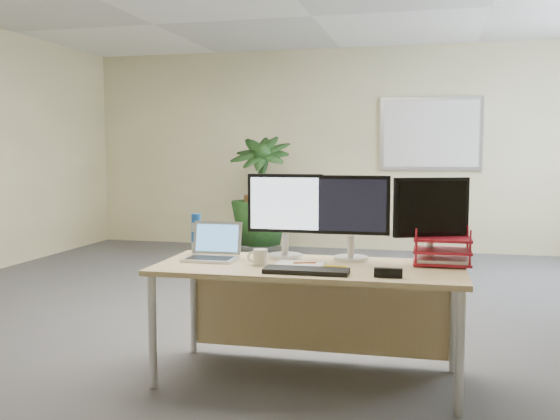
% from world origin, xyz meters
% --- Properties ---
extents(floor, '(8.00, 8.00, 0.00)m').
position_xyz_m(floor, '(0.00, 0.00, 0.00)').
color(floor, '#47464B').
rests_on(floor, ground).
extents(back_wall, '(7.00, 0.04, 2.70)m').
position_xyz_m(back_wall, '(0.00, 4.00, 1.35)').
color(back_wall, '#C4B88A').
rests_on(back_wall, floor).
extents(whiteboard, '(1.30, 0.04, 0.95)m').
position_xyz_m(whiteboard, '(1.20, 3.97, 1.55)').
color(whiteboard, '#BBBBC0').
rests_on(whiteboard, back_wall).
extents(desk, '(1.77, 0.77, 0.67)m').
position_xyz_m(desk, '(0.56, -0.85, 0.53)').
color(desk, tan).
rests_on(desk, floor).
extents(floor_plant, '(0.86, 0.86, 1.50)m').
position_xyz_m(floor_plant, '(-0.88, 3.16, 0.75)').
color(floor_plant, '#123414').
rests_on(floor_plant, floor).
extents(monitor_left, '(0.46, 0.21, 0.51)m').
position_xyz_m(monitor_left, '(0.37, -0.72, 0.97)').
color(monitor_left, silver).
rests_on(monitor_left, desk).
extents(monitor_right, '(0.46, 0.21, 0.51)m').
position_xyz_m(monitor_right, '(0.77, -0.71, 0.97)').
color(monitor_right, silver).
rests_on(monitor_right, desk).
extents(monitor_dark, '(0.43, 0.21, 0.50)m').
position_xyz_m(monitor_dark, '(1.24, -0.69, 0.96)').
color(monitor_dark, silver).
rests_on(monitor_dark, desk).
extents(laptop, '(0.31, 0.27, 0.22)m').
position_xyz_m(laptop, '(-0.05, -0.86, 0.73)').
color(laptop, silver).
rests_on(laptop, desk).
extents(keyboard, '(0.46, 0.16, 0.03)m').
position_xyz_m(keyboard, '(0.59, -1.17, 0.69)').
color(keyboard, black).
rests_on(keyboard, desk).
extents(coffee_mug, '(0.12, 0.08, 0.09)m').
position_xyz_m(coffee_mug, '(0.28, -1.01, 0.72)').
color(coffee_mug, white).
rests_on(coffee_mug, desk).
extents(spiral_notebook, '(0.28, 0.21, 0.01)m').
position_xyz_m(spiral_notebook, '(0.51, -0.97, 0.68)').
color(spiral_notebook, white).
rests_on(spiral_notebook, desk).
extents(orange_pen, '(0.13, 0.05, 0.01)m').
position_xyz_m(orange_pen, '(0.54, -0.95, 0.69)').
color(orange_pen, orange).
rests_on(orange_pen, spiral_notebook).
extents(yellow_highlighter, '(0.13, 0.02, 0.02)m').
position_xyz_m(yellow_highlighter, '(0.72, -0.99, 0.68)').
color(yellow_highlighter, yellow).
rests_on(yellow_highlighter, desk).
extents(water_bottle, '(0.07, 0.07, 0.26)m').
position_xyz_m(water_bottle, '(-0.22, -0.71, 0.80)').
color(water_bottle, silver).
rests_on(water_bottle, desk).
extents(letter_tray, '(0.33, 0.25, 0.15)m').
position_xyz_m(letter_tray, '(1.30, -0.74, 0.74)').
color(letter_tray, '#A31422').
rests_on(letter_tray, desk).
extents(stapler, '(0.15, 0.04, 0.05)m').
position_xyz_m(stapler, '(1.03, -1.18, 0.70)').
color(stapler, black).
rests_on(stapler, desk).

